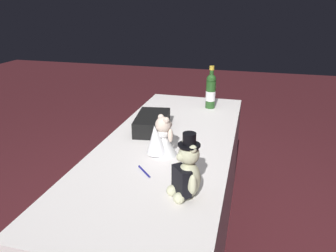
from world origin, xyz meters
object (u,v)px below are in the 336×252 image
at_px(teddy_bear_groom, 187,173).
at_px(champagne_bottle, 211,91).
at_px(teddy_bear_bride, 161,139).
at_px(signing_pen, 145,172).
at_px(gift_case_black, 152,123).

relative_size(teddy_bear_groom, champagne_bottle, 0.89).
height_order(teddy_bear_groom, teddy_bear_bride, teddy_bear_groom).
xyz_separation_m(teddy_bear_groom, signing_pen, (-0.15, -0.24, -0.11)).
height_order(teddy_bear_bride, gift_case_black, teddy_bear_bride).
bearing_deg(teddy_bear_bride, teddy_bear_groom, 30.85).
distance_m(teddy_bear_bride, champagne_bottle, 0.91).
bearing_deg(champagne_bottle, signing_pen, -8.46).
bearing_deg(gift_case_black, champagne_bottle, 152.14).
distance_m(champagne_bottle, signing_pen, 1.13).
relative_size(champagne_bottle, gift_case_black, 0.89).
height_order(teddy_bear_bride, signing_pen, teddy_bear_bride).
xyz_separation_m(teddy_bear_bride, signing_pen, (0.21, -0.02, -0.09)).
bearing_deg(teddy_bear_groom, champagne_bottle, -176.74).
distance_m(champagne_bottle, gift_case_black, 0.64).
relative_size(signing_pen, gift_case_black, 0.28).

